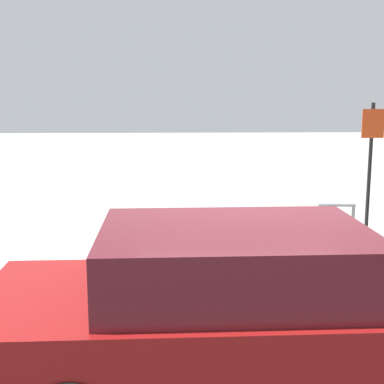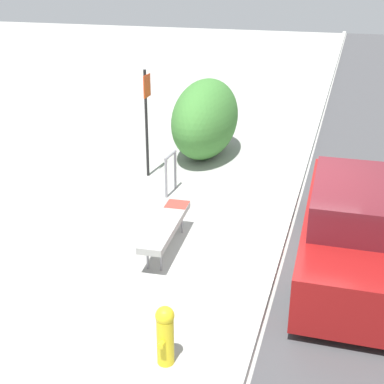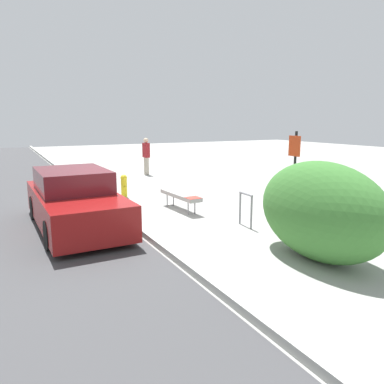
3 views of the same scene
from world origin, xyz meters
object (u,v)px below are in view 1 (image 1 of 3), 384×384
parked_car_near (250,317)px  sign_post (370,160)px  bench (189,243)px  bike_rack (336,224)px

parked_car_near → sign_post: bearing=58.8°
bench → parked_car_near: (0.40, -2.99, 0.21)m
bench → parked_car_near: parked_car_near is taller
bike_rack → parked_car_near: (-1.83, -3.67, 0.14)m
bike_rack → sign_post: 1.40m
parked_car_near → bench: bearing=96.6°
bench → sign_post: (2.99, 1.45, 0.95)m
bike_rack → sign_post: (0.76, 0.77, 0.88)m
bench → bike_rack: bearing=13.6°
sign_post → parked_car_near: bearing=-120.2°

